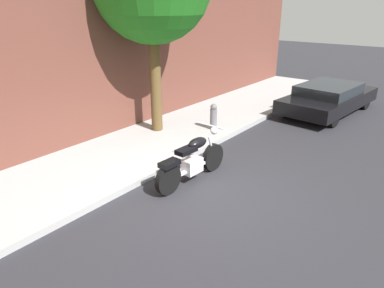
% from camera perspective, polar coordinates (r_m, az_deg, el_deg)
% --- Properties ---
extents(ground_plane, '(60.00, 60.00, 0.00)m').
position_cam_1_polar(ground_plane, '(7.37, 2.02, -7.77)').
color(ground_plane, '#28282D').
extents(sidewalk, '(23.34, 2.76, 0.14)m').
position_cam_1_polar(sidewalk, '(8.97, -11.71, -2.10)').
color(sidewalk, '#A5A5A5').
rests_on(sidewalk, ground).
extents(building_facade, '(23.34, 0.50, 7.20)m').
position_cam_1_polar(building_facade, '(9.54, -20.29, 20.37)').
color(building_facade, brown).
rests_on(building_facade, ground).
extents(motorcycle, '(2.11, 0.70, 1.14)m').
position_cam_1_polar(motorcycle, '(7.61, -0.03, -2.84)').
color(motorcycle, black).
rests_on(motorcycle, ground).
extents(parked_car_black, '(4.48, 2.24, 1.03)m').
position_cam_1_polar(parked_car_black, '(13.32, 21.07, 6.98)').
color(parked_car_black, black).
rests_on(parked_car_black, ground).
extents(fire_hydrant, '(0.20, 0.20, 0.91)m').
position_cam_1_polar(fire_hydrant, '(10.46, 3.45, 4.08)').
color(fire_hydrant, slate).
rests_on(fire_hydrant, ground).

